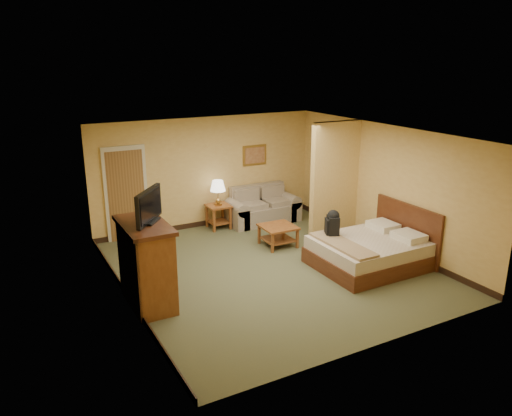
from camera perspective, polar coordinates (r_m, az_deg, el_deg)
floor at (r=9.68m, az=1.70°, el=-6.99°), size 6.00×6.00×0.00m
ceiling at (r=8.94m, az=1.85°, el=8.40°), size 6.00×6.00×0.00m
back_wall at (r=11.83m, az=-5.57°, el=4.07°), size 5.50×0.02×2.60m
left_wall at (r=8.26m, az=-14.97°, el=-2.23°), size 0.02×6.00×2.60m
right_wall at (r=10.83m, az=14.46°, el=2.38°), size 0.02×6.00×2.60m
partition at (r=11.14m, az=8.97°, el=3.12°), size 1.20×0.15×2.60m
door at (r=11.27m, az=-14.61°, el=1.53°), size 0.94×0.16×2.10m
baseboard at (r=12.16m, az=-5.39°, el=-1.64°), size 5.50×0.02×0.12m
loveseat at (r=12.26m, az=0.74°, el=-0.28°), size 1.76×0.82×0.89m
side_table at (r=11.80m, az=-4.32°, el=-0.56°), size 0.52×0.52×0.58m
table_lamp at (r=11.62m, az=-4.39°, el=2.47°), size 0.36×0.36×0.59m
coffee_table at (r=10.72m, az=2.53°, el=-2.70°), size 0.72×0.72×0.45m
wall_picture at (r=12.28m, az=-0.15°, el=6.06°), size 0.64×0.04×0.50m
dresser at (r=8.31m, az=-12.41°, el=-6.26°), size 0.69×1.32×1.41m
tv at (r=8.02m, az=-12.16°, el=0.11°), size 0.61×0.72×0.54m
bed at (r=9.99m, az=13.09°, el=-4.77°), size 2.05×1.74×1.13m
backpack at (r=9.81m, az=8.80°, el=-1.64°), size 0.31×0.36×0.53m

